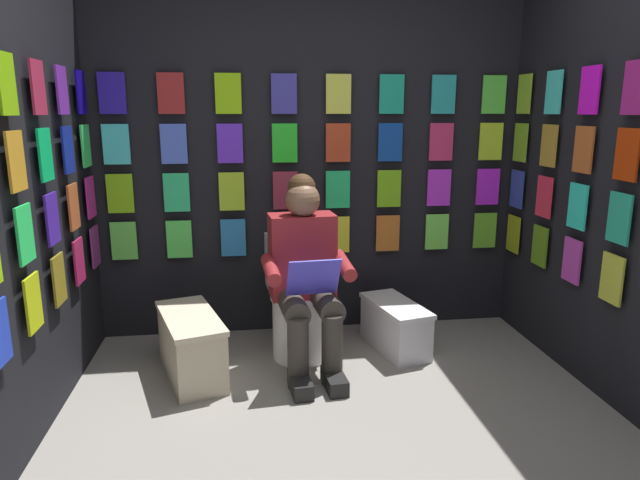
{
  "coord_description": "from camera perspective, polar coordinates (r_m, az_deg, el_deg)",
  "views": [
    {
      "loc": [
        0.45,
        2.04,
        1.56
      ],
      "look_at": [
        0.05,
        -1.01,
        0.85
      ],
      "focal_mm": 31.42,
      "sensor_mm": 36.0,
      "label": 1
    }
  ],
  "objects": [
    {
      "name": "comic_longbox_near",
      "position": [
        3.8,
        7.66,
        -8.67
      ],
      "size": [
        0.39,
        0.63,
        0.32
      ],
      "rotation": [
        0.0,
        0.0,
        0.23
      ],
      "color": "silver",
      "rests_on": "ground"
    },
    {
      "name": "person_reading",
      "position": [
        3.38,
        -1.44,
        -3.46
      ],
      "size": [
        0.55,
        0.71,
        1.19
      ],
      "rotation": [
        0.0,
        0.0,
        0.09
      ],
      "color": "maroon",
      "rests_on": "ground"
    },
    {
      "name": "display_wall_right",
      "position": [
        3.16,
        -27.29,
        4.53
      ],
      "size": [
        0.14,
        1.83,
        2.34
      ],
      "color": "black",
      "rests_on": "ground"
    },
    {
      "name": "toilet",
      "position": [
        3.68,
        -2.07,
        -6.57
      ],
      "size": [
        0.42,
        0.57,
        0.77
      ],
      "rotation": [
        0.0,
        0.0,
        0.09
      ],
      "color": "white",
      "rests_on": "ground"
    },
    {
      "name": "display_wall_left",
      "position": [
        3.57,
        26.1,
        5.47
      ],
      "size": [
        0.14,
        1.83,
        2.34
      ],
      "color": "black",
      "rests_on": "ground"
    },
    {
      "name": "comic_longbox_far",
      "position": [
        3.48,
        -12.98,
        -10.44
      ],
      "size": [
        0.48,
        0.74,
        0.39
      ],
      "rotation": [
        0.0,
        0.0,
        0.29
      ],
      "color": "beige",
      "rests_on": "ground"
    },
    {
      "name": "display_wall_back",
      "position": [
        3.96,
        -0.99,
        7.4
      ],
      "size": [
        3.04,
        0.14,
        2.34
      ],
      "color": "black",
      "rests_on": "ground"
    }
  ]
}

